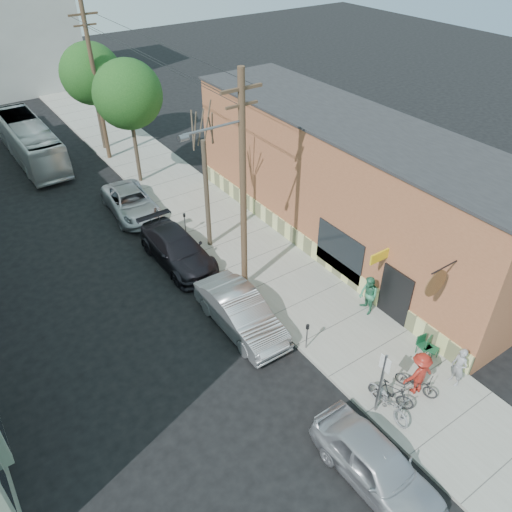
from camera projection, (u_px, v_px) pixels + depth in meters
ground at (256, 369)px, 19.57m from camera, size 120.00×120.00×0.00m
sidewalk at (208, 215)px, 28.81m from camera, size 4.50×58.00×0.15m
cafe_building at (346, 184)px, 25.10m from camera, size 6.60×20.20×6.61m
sign_post at (382, 378)px, 16.85m from camera, size 0.07×0.45×2.80m
parking_meter_near at (307, 333)px, 19.81m from camera, size 0.14×0.14×1.24m
parking_meter_far at (185, 220)px, 26.68m from camera, size 0.14×0.14×1.24m
utility_pole_near at (242, 185)px, 20.49m from camera, size 3.57×0.28×10.00m
utility_pole_far at (96, 82)px, 31.99m from camera, size 1.80×0.28×10.00m
tree_bare at (207, 196)px, 24.62m from camera, size 0.24×0.24×5.80m
tree_leafy_mid at (128, 95)px, 28.95m from camera, size 4.05×4.05×7.58m
tree_leafy_far at (91, 74)px, 33.33m from camera, size 4.09×4.09×7.31m
patio_chair_a at (424, 346)px, 19.76m from camera, size 0.57×0.57×0.88m
patio_chair_b at (432, 349)px, 19.64m from camera, size 0.62×0.62×0.88m
patron_grey at (459, 367)px, 18.36m from camera, size 0.50×0.67×1.69m
patron_green at (368, 295)px, 21.52m from camera, size 0.91×1.05×1.84m
cyclist at (419, 373)px, 17.99m from camera, size 1.32×0.92×1.86m
cyclist_bike at (417, 383)px, 18.29m from camera, size 1.07×1.72×0.85m
parked_bike_a at (391, 393)px, 17.80m from camera, size 1.14×1.75×1.02m
parked_bike_b at (388, 401)px, 17.48m from camera, size 0.92×2.10×1.07m
car_0 at (376, 464)px, 15.43m from camera, size 1.93×4.66×1.58m
car_1 at (241, 313)px, 20.97m from camera, size 1.80×5.10×1.68m
car_2 at (177, 249)px, 24.84m from camera, size 2.25×5.46×1.58m
car_3 at (131, 203)px, 28.73m from camera, size 2.74×5.27×1.42m
bus at (30, 141)px, 34.16m from camera, size 2.44×10.08×2.80m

